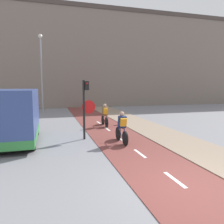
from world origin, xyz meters
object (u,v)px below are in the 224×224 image
object	(u,v)px
cyclist_near	(122,128)
van	(12,117)
street_lamp_far	(41,66)
cyclist_far	(105,116)
traffic_light_pole	(86,103)

from	to	relation	value
cyclist_near	van	world-z (taller)	van
street_lamp_far	cyclist_far	xyz separation A→B (m)	(4.11, -8.05, -3.76)
cyclist_near	van	size ratio (longest dim) A/B	0.38
van	cyclist_far	bearing A→B (deg)	29.65
cyclist_far	cyclist_near	bearing A→B (deg)	-93.65
cyclist_far	van	bearing A→B (deg)	-150.35
street_lamp_far	cyclist_near	world-z (taller)	street_lamp_far
cyclist_far	van	distance (m)	5.96
van	cyclist_near	bearing A→B (deg)	-16.08
van	street_lamp_far	bearing A→B (deg)	84.55
street_lamp_far	van	distance (m)	11.50
traffic_light_pole	cyclist_far	distance (m)	3.74
traffic_light_pole	cyclist_near	xyz separation A→B (m)	(1.48, -1.24, -1.12)
cyclist_near	van	xyz separation A→B (m)	(-4.88, 1.41, 0.52)
cyclist_near	street_lamp_far	bearing A→B (deg)	107.20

